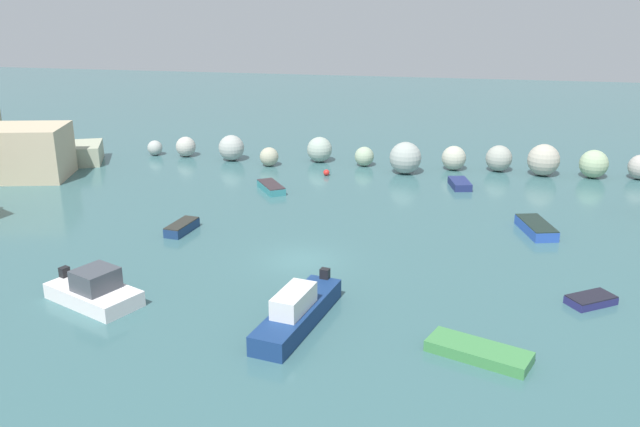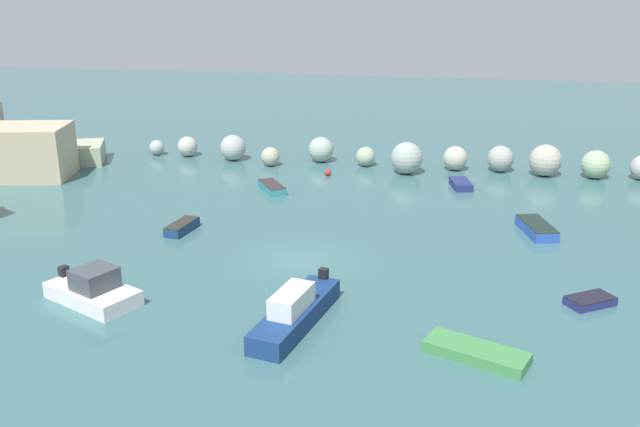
{
  "view_description": "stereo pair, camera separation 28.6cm",
  "coord_description": "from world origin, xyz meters",
  "px_view_note": "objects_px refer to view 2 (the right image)",
  "views": [
    {
      "loc": [
        7.6,
        -33.92,
        14.51
      ],
      "look_at": [
        0.0,
        5.25,
        1.0
      ],
      "focal_mm": 38.06,
      "sensor_mm": 36.0,
      "label": 1
    },
    {
      "loc": [
        7.88,
        -33.86,
        14.51
      ],
      "look_at": [
        0.0,
        5.25,
        1.0
      ],
      "focal_mm": 38.06,
      "sensor_mm": 36.0,
      "label": 2
    }
  ],
  "objects_px": {
    "moored_boat_7": "(537,228)",
    "moored_boat_3": "(590,301)",
    "moored_boat_1": "(476,352)",
    "moored_boat_2": "(272,187)",
    "moored_boat_8": "(93,290)",
    "channel_buoy": "(328,173)",
    "moored_boat_4": "(461,184)",
    "moored_boat_9": "(295,311)",
    "moored_boat_5": "(182,227)"
  },
  "relations": [
    {
      "from": "moored_boat_7",
      "to": "moored_boat_3",
      "type": "bearing_deg",
      "value": -6.49
    },
    {
      "from": "moored_boat_1",
      "to": "moored_boat_7",
      "type": "distance_m",
      "value": 16.21
    },
    {
      "from": "moored_boat_2",
      "to": "moored_boat_8",
      "type": "distance_m",
      "value": 19.94
    },
    {
      "from": "moored_boat_7",
      "to": "moored_boat_8",
      "type": "height_order",
      "value": "moored_boat_8"
    },
    {
      "from": "channel_buoy",
      "to": "moored_boat_7",
      "type": "distance_m",
      "value": 18.35
    },
    {
      "from": "moored_boat_2",
      "to": "moored_boat_8",
      "type": "bearing_deg",
      "value": 136.22
    },
    {
      "from": "channel_buoy",
      "to": "moored_boat_8",
      "type": "distance_m",
      "value": 25.48
    },
    {
      "from": "moored_boat_8",
      "to": "moored_boat_1",
      "type": "bearing_deg",
      "value": 19.15
    },
    {
      "from": "moored_boat_7",
      "to": "moored_boat_8",
      "type": "xyz_separation_m",
      "value": [
        -21.85,
        -14.08,
        0.3
      ]
    },
    {
      "from": "moored_boat_4",
      "to": "moored_boat_8",
      "type": "bearing_deg",
      "value": -49.57
    },
    {
      "from": "moored_boat_4",
      "to": "moored_boat_9",
      "type": "distance_m",
      "value": 24.68
    },
    {
      "from": "moored_boat_1",
      "to": "moored_boat_4",
      "type": "relative_size",
      "value": 1.57
    },
    {
      "from": "channel_buoy",
      "to": "moored_boat_3",
      "type": "relative_size",
      "value": 0.19
    },
    {
      "from": "channel_buoy",
      "to": "moored_boat_3",
      "type": "bearing_deg",
      "value": -50.59
    },
    {
      "from": "moored_boat_2",
      "to": "moored_boat_7",
      "type": "height_order",
      "value": "moored_boat_7"
    },
    {
      "from": "moored_boat_1",
      "to": "moored_boat_8",
      "type": "distance_m",
      "value": 18.05
    },
    {
      "from": "moored_boat_5",
      "to": "moored_boat_8",
      "type": "bearing_deg",
      "value": -173.99
    },
    {
      "from": "moored_boat_9",
      "to": "moored_boat_4",
      "type": "bearing_deg",
      "value": 174.23
    },
    {
      "from": "moored_boat_1",
      "to": "moored_boat_5",
      "type": "distance_m",
      "value": 21.13
    },
    {
      "from": "moored_boat_8",
      "to": "moored_boat_9",
      "type": "bearing_deg",
      "value": 22.36
    },
    {
      "from": "moored_boat_3",
      "to": "moored_boat_4",
      "type": "bearing_deg",
      "value": -105.89
    },
    {
      "from": "moored_boat_5",
      "to": "moored_boat_7",
      "type": "xyz_separation_m",
      "value": [
        21.47,
        4.03,
        0.03
      ]
    },
    {
      "from": "moored_boat_7",
      "to": "moored_boat_4",
      "type": "bearing_deg",
      "value": -168.8
    },
    {
      "from": "moored_boat_2",
      "to": "moored_boat_5",
      "type": "height_order",
      "value": "moored_boat_5"
    },
    {
      "from": "channel_buoy",
      "to": "moored_boat_4",
      "type": "bearing_deg",
      "value": -7.14
    },
    {
      "from": "channel_buoy",
      "to": "moored_boat_8",
      "type": "relative_size",
      "value": 0.1
    },
    {
      "from": "moored_boat_4",
      "to": "moored_boat_8",
      "type": "xyz_separation_m",
      "value": [
        -17.25,
        -23.24,
        0.36
      ]
    },
    {
      "from": "moored_boat_2",
      "to": "moored_boat_3",
      "type": "relative_size",
      "value": 1.29
    },
    {
      "from": "moored_boat_1",
      "to": "channel_buoy",
      "type": "bearing_deg",
      "value": 134.46
    },
    {
      "from": "moored_boat_4",
      "to": "moored_boat_9",
      "type": "bearing_deg",
      "value": -29.93
    },
    {
      "from": "moored_boat_4",
      "to": "moored_boat_8",
      "type": "height_order",
      "value": "moored_boat_8"
    },
    {
      "from": "moored_boat_5",
      "to": "moored_boat_8",
      "type": "distance_m",
      "value": 10.07
    },
    {
      "from": "moored_boat_4",
      "to": "moored_boat_7",
      "type": "height_order",
      "value": "moored_boat_7"
    },
    {
      "from": "channel_buoy",
      "to": "moored_boat_5",
      "type": "relative_size",
      "value": 0.18
    },
    {
      "from": "moored_boat_5",
      "to": "moored_boat_9",
      "type": "relative_size",
      "value": 0.4
    },
    {
      "from": "moored_boat_3",
      "to": "moored_boat_9",
      "type": "distance_m",
      "value": 14.14
    },
    {
      "from": "moored_boat_3",
      "to": "moored_boat_8",
      "type": "relative_size",
      "value": 0.49
    },
    {
      "from": "moored_boat_2",
      "to": "moored_boat_7",
      "type": "xyz_separation_m",
      "value": [
        18.32,
        -5.55,
        0.05
      ]
    },
    {
      "from": "moored_boat_4",
      "to": "moored_boat_9",
      "type": "xyz_separation_m",
      "value": [
        -7.19,
        -23.61,
        0.39
      ]
    },
    {
      "from": "channel_buoy",
      "to": "moored_boat_1",
      "type": "xyz_separation_m",
      "value": [
        11.19,
        -26.22,
        -0.01
      ]
    },
    {
      "from": "moored_boat_5",
      "to": "moored_boat_9",
      "type": "distance_m",
      "value": 14.23
    },
    {
      "from": "moored_boat_4",
      "to": "moored_boat_7",
      "type": "relative_size",
      "value": 0.74
    },
    {
      "from": "channel_buoy",
      "to": "moored_boat_2",
      "type": "bearing_deg",
      "value": -123.42
    },
    {
      "from": "moored_boat_2",
      "to": "moored_boat_8",
      "type": "xyz_separation_m",
      "value": [
        -3.53,
        -19.62,
        0.35
      ]
    },
    {
      "from": "channel_buoy",
      "to": "moored_boat_2",
      "type": "relative_size",
      "value": 0.15
    },
    {
      "from": "moored_boat_4",
      "to": "moored_boat_5",
      "type": "distance_m",
      "value": 21.42
    },
    {
      "from": "moored_boat_3",
      "to": "moored_boat_7",
      "type": "height_order",
      "value": "moored_boat_7"
    },
    {
      "from": "moored_boat_7",
      "to": "moored_boat_9",
      "type": "height_order",
      "value": "moored_boat_9"
    },
    {
      "from": "moored_boat_4",
      "to": "channel_buoy",
      "type": "bearing_deg",
      "value": -110.13
    },
    {
      "from": "channel_buoy",
      "to": "moored_boat_8",
      "type": "height_order",
      "value": "moored_boat_8"
    }
  ]
}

